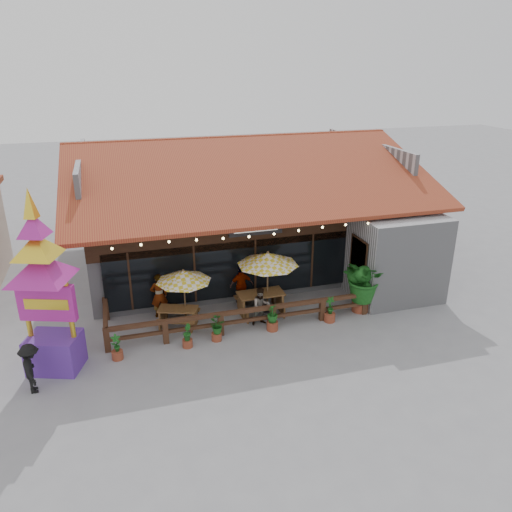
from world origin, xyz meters
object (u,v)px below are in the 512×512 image
object	(u,v)px
picnic_table_left	(178,314)
umbrella_left	(183,276)
umbrella_right	(268,259)
thai_sign_tower	(41,272)
picnic_table_right	(261,299)
pedestrian	(31,368)
tropical_plant	(363,278)

from	to	relation	value
picnic_table_left	umbrella_left	bearing A→B (deg)	20.67
umbrella_right	thai_sign_tower	world-z (taller)	thai_sign_tower
umbrella_left	umbrella_right	distance (m)	3.30
thai_sign_tower	picnic_table_right	bearing A→B (deg)	13.52
umbrella_left	pedestrian	world-z (taller)	umbrella_left
umbrella_left	pedestrian	size ratio (longest dim) A/B	1.38
umbrella_right	tropical_plant	xyz separation A→B (m)	(3.59, -1.02, -0.82)
pedestrian	picnic_table_right	bearing A→B (deg)	-79.92
thai_sign_tower	tropical_plant	bearing A→B (deg)	4.16
tropical_plant	pedestrian	bearing A→B (deg)	-170.82
picnic_table_left	picnic_table_right	size ratio (longest dim) A/B	0.99
tropical_plant	picnic_table_right	bearing A→B (deg)	165.92
pedestrian	thai_sign_tower	bearing A→B (deg)	-37.00
picnic_table_left	picnic_table_right	world-z (taller)	picnic_table_right
picnic_table_left	tropical_plant	size ratio (longest dim) A/B	0.73
pedestrian	tropical_plant	bearing A→B (deg)	-90.55
umbrella_left	umbrella_right	world-z (taller)	umbrella_right
thai_sign_tower	umbrella_left	bearing A→B (deg)	22.13
picnic_table_right	pedestrian	distance (m)	8.58
umbrella_right	thai_sign_tower	xyz separation A→B (m)	(-7.80, -1.85, 1.18)
umbrella_right	tropical_plant	world-z (taller)	umbrella_right
tropical_plant	pedestrian	distance (m)	12.13
picnic_table_right	pedestrian	size ratio (longest dim) A/B	1.14
picnic_table_right	thai_sign_tower	distance (m)	8.22
picnic_table_left	tropical_plant	world-z (taller)	tropical_plant
umbrella_right	picnic_table_left	xyz separation A→B (m)	(-3.57, -0.13, -1.77)
pedestrian	umbrella_left	bearing A→B (deg)	-69.70
umbrella_right	tropical_plant	bearing A→B (deg)	-15.92
umbrella_right	thai_sign_tower	distance (m)	8.10
umbrella_left	pedestrian	xyz separation A→B (m)	(-5.09, -2.94, -1.13)
picnic_table_left	pedestrian	distance (m)	5.58
thai_sign_tower	pedestrian	xyz separation A→B (m)	(-0.57, -1.10, -2.62)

